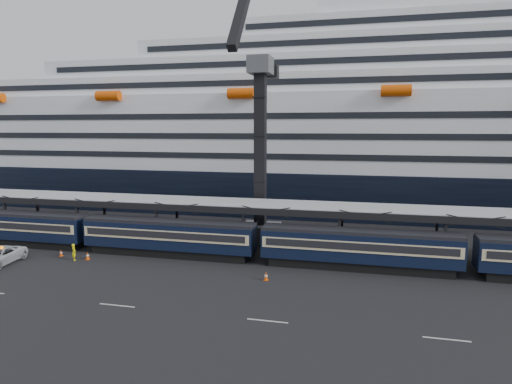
% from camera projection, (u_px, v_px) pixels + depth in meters
% --- Properties ---
extents(ground, '(260.00, 260.00, 0.00)m').
position_uv_depth(ground, '(467.00, 318.00, 33.15)').
color(ground, black).
rests_on(ground, ground).
extents(train, '(133.05, 3.00, 4.05)m').
position_uv_depth(train, '(395.00, 249.00, 43.56)').
color(train, black).
rests_on(train, ground).
extents(canopy, '(130.00, 6.25, 5.53)m').
position_uv_depth(canopy, '(442.00, 213.00, 45.88)').
color(canopy, '#94989C').
rests_on(canopy, ground).
extents(cruise_ship, '(214.09, 28.84, 34.00)m').
position_uv_depth(cruise_ship, '(408.00, 136.00, 75.91)').
color(cruise_ship, black).
rests_on(cruise_ship, ground).
extents(crane_dark_near, '(4.50, 17.75, 35.08)m').
position_uv_depth(crane_dark_near, '(260.00, 143.00, 54.12)').
color(crane_dark_near, '#484B4F').
rests_on(crane_dark_near, ground).
extents(worker, '(0.75, 0.75, 1.76)m').
position_uv_depth(worker, '(74.00, 252.00, 47.50)').
color(worker, '#FFF10D').
rests_on(worker, ground).
extents(traffic_cone_a, '(0.42, 0.42, 0.84)m').
position_uv_depth(traffic_cone_a, '(88.00, 256.00, 47.85)').
color(traffic_cone_a, '#E24D07').
rests_on(traffic_cone_a, ground).
extents(traffic_cone_b, '(0.36, 0.36, 0.72)m').
position_uv_depth(traffic_cone_b, '(61.00, 253.00, 49.15)').
color(traffic_cone_b, '#E24D07').
rests_on(traffic_cone_b, ground).
extents(traffic_cone_c, '(0.41, 0.41, 0.82)m').
position_uv_depth(traffic_cone_c, '(266.00, 276.00, 41.32)').
color(traffic_cone_c, '#E24D07').
rests_on(traffic_cone_c, ground).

